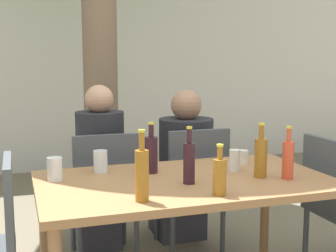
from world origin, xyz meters
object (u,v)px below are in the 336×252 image
object	(u,v)px
amber_bottle_1	(220,175)
drinking_glass_2	(235,160)
wine_bottle_3	(151,153)
patio_chair_2	(105,190)
drinking_glass_0	(55,169)
soda_bottle_0	(288,158)
wine_bottle_5	(189,162)
drinking_glass_1	(243,157)
patio_chair_3	(193,182)
amber_bottle_4	(261,156)
person_seated_3	(182,172)
amber_bottle_2	(142,174)
drinking_glass_3	(100,161)
dining_table_front	(185,192)
person_seated_2	(99,178)

from	to	relation	value
amber_bottle_1	drinking_glass_2	bearing A→B (deg)	55.35
amber_bottle_1	wine_bottle_3	xyz separation A→B (m)	(-0.19, 0.53, 0.02)
patio_chair_2	drinking_glass_0	xyz separation A→B (m)	(-0.36, -0.50, 0.28)
soda_bottle_0	drinking_glass_0	xyz separation A→B (m)	(-1.21, 0.36, -0.05)
wine_bottle_3	drinking_glass_0	xyz separation A→B (m)	(-0.54, -0.00, -0.05)
wine_bottle_3	drinking_glass_0	distance (m)	0.54
wine_bottle_5	drinking_glass_1	bearing A→B (deg)	33.51
patio_chair_3	soda_bottle_0	distance (m)	0.94
amber_bottle_4	patio_chair_2	bearing A→B (deg)	132.78
person_seated_3	wine_bottle_5	size ratio (longest dim) A/B	3.84
amber_bottle_2	drinking_glass_3	bearing A→B (deg)	97.72
dining_table_front	amber_bottle_4	world-z (taller)	amber_bottle_4
amber_bottle_1	person_seated_3	bearing A→B (deg)	77.98
amber_bottle_1	patio_chair_3	bearing A→B (deg)	75.37
drinking_glass_0	person_seated_2	bearing A→B (deg)	63.88
amber_bottle_1	drinking_glass_1	xyz separation A→B (m)	(0.42, 0.56, -0.05)
wine_bottle_5	patio_chair_2	bearing A→B (deg)	111.14
wine_bottle_5	drinking_glass_1	distance (m)	0.58
amber_bottle_1	wine_bottle_5	distance (m)	0.25
patio_chair_3	amber_bottle_1	bearing A→B (deg)	75.37
dining_table_front	drinking_glass_2	size ratio (longest dim) A/B	12.41
person_seated_2	drinking_glass_0	xyz separation A→B (m)	(-0.36, -0.73, 0.26)
drinking_glass_0	drinking_glass_3	bearing A→B (deg)	21.66
dining_table_front	drinking_glass_1	world-z (taller)	drinking_glass_1
wine_bottle_3	amber_bottle_2	bearing A→B (deg)	-110.77
amber_bottle_1	wine_bottle_5	bearing A→B (deg)	104.99
drinking_glass_1	drinking_glass_0	bearing A→B (deg)	-178.27
dining_table_front	amber_bottle_2	xyz separation A→B (m)	(-0.33, -0.31, 0.20)
amber_bottle_1	drinking_glass_0	xyz separation A→B (m)	(-0.73, 0.52, -0.03)
person_seated_2	amber_bottle_1	xyz separation A→B (m)	(0.37, -1.26, 0.29)
amber_bottle_1	wine_bottle_3	distance (m)	0.56
amber_bottle_1	drinking_glass_3	world-z (taller)	amber_bottle_1
drinking_glass_1	drinking_glass_3	xyz separation A→B (m)	(-0.88, 0.07, 0.02)
patio_chair_3	soda_bottle_0	bearing A→B (deg)	104.19
soda_bottle_0	drinking_glass_2	world-z (taller)	soda_bottle_0
person_seated_2	drinking_glass_0	bearing A→B (deg)	63.88
dining_table_front	patio_chair_2	distance (m)	0.77
person_seated_2	person_seated_3	world-z (taller)	person_seated_2
person_seated_3	soda_bottle_0	bearing A→B (deg)	101.25
person_seated_3	dining_table_front	bearing A→B (deg)	70.99
soda_bottle_0	drinking_glass_3	size ratio (longest dim) A/B	2.27
amber_bottle_1	wine_bottle_5	size ratio (longest dim) A/B	0.82
wine_bottle_3	drinking_glass_1	world-z (taller)	wine_bottle_3
person_seated_2	soda_bottle_0	size ratio (longest dim) A/B	4.17
patio_chair_2	amber_bottle_1	bearing A→B (deg)	109.73
patio_chair_3	drinking_glass_3	size ratio (longest dim) A/B	7.08
person_seated_3	drinking_glass_0	bearing A→B (deg)	36.35
patio_chair_2	amber_bottle_2	distance (m)	1.06
patio_chair_3	soda_bottle_0	xyz separation A→B (m)	(0.22, -0.85, 0.33)
soda_bottle_0	drinking_glass_3	world-z (taller)	soda_bottle_0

